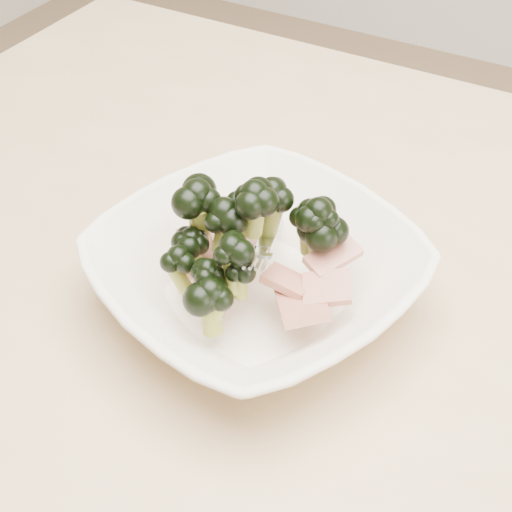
% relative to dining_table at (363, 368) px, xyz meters
% --- Properties ---
extents(dining_table, '(1.20, 0.80, 0.75)m').
position_rel_dining_table_xyz_m(dining_table, '(0.00, 0.00, 0.00)').
color(dining_table, tan).
rests_on(dining_table, ground).
extents(broccoli_dish, '(0.32, 0.32, 0.12)m').
position_rel_dining_table_xyz_m(broccoli_dish, '(-0.09, -0.06, 0.14)').
color(broccoli_dish, white).
rests_on(broccoli_dish, dining_table).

